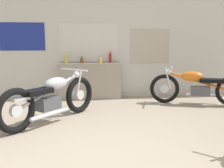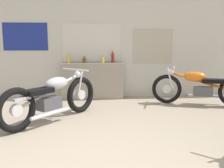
# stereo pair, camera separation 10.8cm
# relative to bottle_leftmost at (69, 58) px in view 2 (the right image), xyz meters

# --- Properties ---
(wall_back) EXTENTS (10.00, 0.07, 2.80)m
(wall_back) POSITION_rel_bottle_leftmost_xyz_m (0.49, 0.19, 0.43)
(wall_back) COLOR beige
(wall_back) RESTS_ON ground_plane
(sill_counter) EXTENTS (1.47, 0.28, 0.86)m
(sill_counter) POSITION_rel_bottle_leftmost_xyz_m (0.55, 0.01, -0.54)
(sill_counter) COLOR gray
(sill_counter) RESTS_ON ground_plane
(bottle_leftmost) EXTENTS (0.07, 0.07, 0.25)m
(bottle_leftmost) POSITION_rel_bottle_leftmost_xyz_m (0.00, 0.00, 0.00)
(bottle_leftmost) COLOR gold
(bottle_leftmost) RESTS_ON sill_counter
(bottle_left_center) EXTENTS (0.08, 0.08, 0.16)m
(bottle_left_center) POSITION_rel_bottle_leftmost_xyz_m (0.36, -0.03, -0.04)
(bottle_left_center) COLOR #5B3814
(bottle_left_center) RESTS_ON sill_counter
(bottle_center) EXTENTS (0.07, 0.07, 0.16)m
(bottle_center) POSITION_rel_bottle_leftmost_xyz_m (0.80, -0.03, -0.04)
(bottle_center) COLOR gold
(bottle_center) RESTS_ON sill_counter
(bottle_right_center) EXTENTS (0.06, 0.06, 0.29)m
(bottle_right_center) POSITION_rel_bottle_leftmost_xyz_m (1.04, 0.05, 0.02)
(bottle_right_center) COLOR maroon
(bottle_right_center) RESTS_ON sill_counter
(motorcycle_silver) EXTENTS (1.46, 1.68, 0.86)m
(motorcycle_silver) POSITION_rel_bottle_leftmost_xyz_m (-0.14, -1.76, -0.56)
(motorcycle_silver) COLOR black
(motorcycle_silver) RESTS_ON ground_plane
(motorcycle_orange) EXTENTS (1.97, 0.82, 0.81)m
(motorcycle_orange) POSITION_rel_bottle_leftmost_xyz_m (2.86, -0.82, -0.57)
(motorcycle_orange) COLOR black
(motorcycle_orange) RESTS_ON ground_plane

